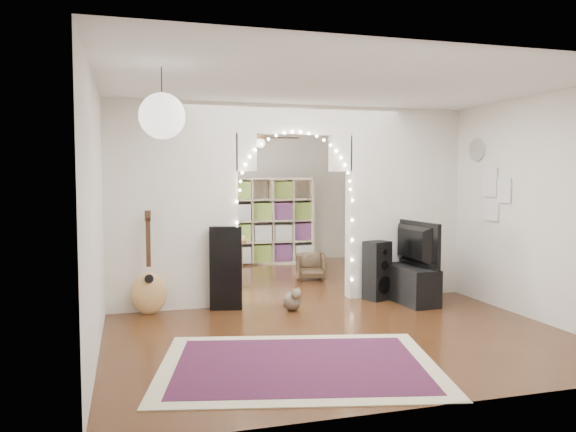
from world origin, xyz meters
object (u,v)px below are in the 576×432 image
object	(u,v)px
dining_chair_left	(191,258)
acoustic_guitar	(149,276)
dining_table	(208,243)
floor_speaker	(377,271)
media_console	(409,284)
dining_chair_right	(311,266)
bookcase	(271,220)

from	to	relation	value
dining_chair_left	acoustic_guitar	bearing A→B (deg)	-127.19
dining_chair_left	dining_table	bearing A→B (deg)	-103.26
floor_speaker	media_console	size ratio (longest dim) A/B	0.83
media_console	dining_chair_right	distance (m)	2.14
acoustic_guitar	floor_speaker	distance (m)	3.11
acoustic_guitar	floor_speaker	size ratio (longest dim) A/B	1.34
acoustic_guitar	floor_speaker	bearing A→B (deg)	-16.94
dining_chair_left	dining_chair_right	distance (m)	2.18
dining_table	dining_chair_left	size ratio (longest dim) A/B	2.17
media_console	bookcase	size ratio (longest dim) A/B	0.58
acoustic_guitar	media_console	bearing A→B (deg)	-21.16
dining_table	dining_chair_right	xyz separation A→B (m)	(1.73, 0.02, -0.46)
acoustic_guitar	dining_table	world-z (taller)	acoustic_guitar
bookcase	media_console	bearing A→B (deg)	-55.32
dining_chair_left	dining_chair_right	xyz separation A→B (m)	(1.88, -1.11, -0.06)
floor_speaker	dining_chair_left	size ratio (longest dim) A/B	1.34
dining_chair_right	floor_speaker	bearing A→B (deg)	-65.44
acoustic_guitar	dining_table	size ratio (longest dim) A/B	0.83
dining_chair_left	bookcase	bearing A→B (deg)	5.02
acoustic_guitar	dining_chair_right	bearing A→B (deg)	15.88
acoustic_guitar	bookcase	bearing A→B (deg)	38.72
dining_table	dining_chair_right	world-z (taller)	dining_table
acoustic_guitar	bookcase	distance (m)	4.46
acoustic_guitar	media_console	size ratio (longest dim) A/B	1.11
dining_chair_right	dining_chair_left	bearing A→B (deg)	161.09
acoustic_guitar	dining_chair_left	world-z (taller)	acoustic_guitar
dining_chair_right	media_console	bearing A→B (deg)	-57.54
acoustic_guitar	dining_chair_left	size ratio (longest dim) A/B	1.80
floor_speaker	dining_table	xyz separation A→B (m)	(-2.13, 1.73, 0.27)
acoustic_guitar	dining_table	distance (m)	2.00
bookcase	dining_chair_right	xyz separation A→B (m)	(0.20, -1.93, -0.64)
dining_chair_left	dining_chair_right	size ratio (longest dim) A/B	1.28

